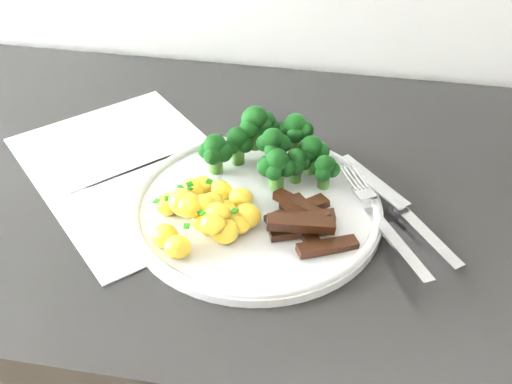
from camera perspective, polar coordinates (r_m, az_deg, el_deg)
recipe_paper at (r=0.81m, az=-10.67°, el=1.88°), size 0.38×0.38×0.00m
plate at (r=0.73m, az=0.00°, el=-1.35°), size 0.28×0.28×0.02m
broccoli at (r=0.76m, az=1.44°, el=4.19°), size 0.17×0.13×0.07m
potatoes at (r=0.70m, az=-4.45°, el=-1.74°), size 0.12×0.13×0.04m
beef_strips at (r=0.69m, az=4.26°, el=-2.59°), size 0.11×0.10×0.03m
fork at (r=0.70m, az=11.31°, el=-2.87°), size 0.11×0.18×0.02m
knife at (r=0.73m, az=13.49°, el=-2.52°), size 0.15×0.18×0.02m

